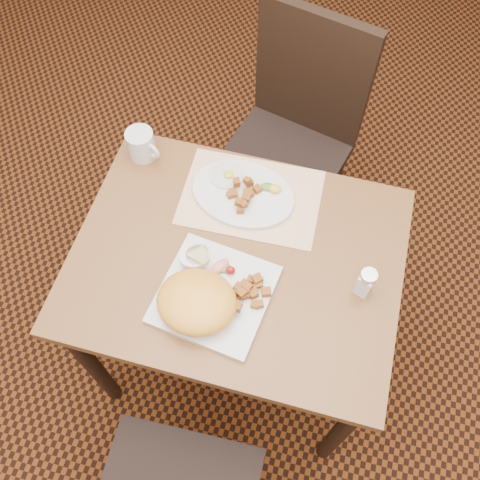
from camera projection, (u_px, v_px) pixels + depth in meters
The scene contains 15 objects.
ground at pixel (238, 345), 2.12m from camera, with size 8.00×8.00×0.00m, color black.
table at pixel (237, 274), 1.56m from camera, with size 0.90×0.70×0.75m.
chair_far at pixel (293, 131), 1.96m from camera, with size 0.51×0.52×0.97m.
placemat at pixel (251, 197), 1.56m from camera, with size 0.40×0.28×0.00m, color white.
plate_square at pixel (215, 294), 1.40m from camera, with size 0.28×0.28×0.02m, color silver.
plate_oval at pixel (243, 194), 1.55m from camera, with size 0.30×0.23×0.02m, color silver, non-canonical shape.
hollandaise_mound at pixel (196, 302), 1.34m from camera, with size 0.21×0.18×0.08m.
ramekin at pixel (194, 257), 1.42m from camera, with size 0.08×0.08×0.04m.
garnish_sq at pixel (223, 268), 1.42m from camera, with size 0.07×0.07×0.03m.
fried_egg at pixel (227, 175), 1.57m from camera, with size 0.10×0.10×0.02m.
garnish_ov at pixel (272, 188), 1.54m from camera, with size 0.06×0.04×0.02m.
salt_shaker at pixel (366, 282), 1.37m from camera, with size 0.05×0.05×0.10m.
coffee_mug at pixel (142, 145), 1.60m from camera, with size 0.11×0.08×0.09m.
home_fries_sq at pixel (248, 292), 1.38m from camera, with size 0.13×0.12×0.04m.
home_fries_ov at pixel (244, 194), 1.52m from camera, with size 0.10×0.12×0.04m.
Camera 1 is at (0.19, -0.66, 2.05)m, focal length 40.00 mm.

